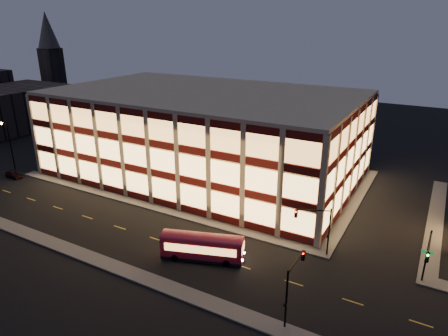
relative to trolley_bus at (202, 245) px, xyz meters
The scene contains 15 objects.
ground 13.33m from the trolley_bus, 149.05° to the left, with size 200.00×200.00×0.00m, color black.
sidewalk_office_south 16.40m from the trolley_bus, 151.46° to the left, with size 54.00×2.00×0.15m, color #514F4C.
sidewalk_office_east 26.55m from the trolley_bus, 63.89° to the left, with size 2.00×30.00×0.15m, color #514F4C.
sidewalk_tower_west 32.90m from the trolley_bus, 46.40° to the left, with size 2.00×30.00×0.15m, color #514F4C.
sidewalk_near 13.03m from the trolley_bus, 151.32° to the right, with size 100.00×2.00×0.15m, color #514F4C.
office_building 28.21m from the trolley_bus, 121.01° to the left, with size 50.45×30.45×14.50m.
bg_building_a 77.48m from the trolley_bus, 161.32° to the left, with size 18.00×28.00×10.00m, color #2D2621.
church_tower 94.12m from the trolley_bus, 150.09° to the left, with size 5.00×5.00×18.00m, color #2D2621.
church_spire 96.22m from the trolley_bus, 150.09° to the left, with size 6.00×6.00×10.00m, color #4C473F.
traffic_signal_far 13.17m from the trolley_bus, 32.90° to the left, with size 3.79×1.87×6.00m.
traffic_signal_right 23.13m from the trolley_bus, 15.57° to the left, with size 1.20×4.37×6.00m.
traffic_signal_near 13.10m from the trolley_bus, 19.19° to the right, with size 0.32×4.45×6.00m.
street_lamp_a 46.12m from the trolley_bus, behind, with size 0.44×1.22×9.02m.
trolley_bus is the anchor object (origin of this frame).
parked_car_0 42.13m from the trolley_bus, behind, with size 1.43×3.55×1.21m, color black.
Camera 1 is at (32.65, -39.66, 25.55)m, focal length 32.00 mm.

